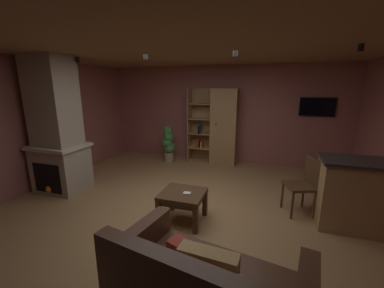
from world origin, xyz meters
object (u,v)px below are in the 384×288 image
Objects in this scene: kitchen_bar_counter at (377,197)px; potted_floor_plant at (169,143)px; bookshelf_cabinet at (221,127)px; stone_fireplace at (57,133)px; coffee_table at (183,198)px; dining_chair at (305,182)px; wall_mounted_tv at (317,107)px; table_book_0 at (187,193)px.

kitchen_bar_counter is 4.51m from potted_floor_plant.
stone_fireplace is at bearing -134.79° from bookshelf_cabinet.
bookshelf_cabinet is at bearing 90.70° from coffee_table.
potted_floor_plant is at bearing -167.58° from bookshelf_cabinet.
stone_fireplace is at bearing -173.74° from dining_chair.
wall_mounted_tv reaches higher than potted_floor_plant.
bookshelf_cabinet is at bearing 92.21° from table_book_0.
wall_mounted_tv reaches higher than coffee_table.
kitchen_bar_counter is 1.63× the size of dining_chair.
stone_fireplace is 3.27× the size of wall_mounted_tv.
table_book_0 is (0.12, -2.98, -0.49)m from bookshelf_cabinet.
dining_chair is at bearing 165.69° from kitchen_bar_counter.
wall_mounted_tv is (2.23, 0.21, 0.57)m from bookshelf_cabinet.
stone_fireplace reaches higher than bookshelf_cabinet.
stone_fireplace is 5.62m from wall_mounted_tv.
potted_floor_plant is at bearing 117.51° from coffee_table.
stone_fireplace is 2.72m from potted_floor_plant.
dining_chair is 3.64m from potted_floor_plant.
bookshelf_cabinet reaches higher than kitchen_bar_counter.
table_book_0 is 1.87m from dining_chair.
wall_mounted_tv reaches higher than dining_chair.
coffee_table is at bearing -124.78° from wall_mounted_tv.
bookshelf_cabinet is at bearing 12.42° from potted_floor_plant.
kitchen_bar_counter reaches higher than potted_floor_plant.
bookshelf_cabinet reaches higher than coffee_table.
stone_fireplace reaches higher than coffee_table.
dining_chair is (1.75, 0.81, 0.16)m from coffee_table.
stone_fireplace reaches higher than potted_floor_plant.
potted_floor_plant reaches higher than coffee_table.
kitchen_bar_counter is 2.69m from coffee_table.
bookshelf_cabinet reaches higher than table_book_0.
coffee_table is 0.13m from table_book_0.
dining_chair is at bearing -50.16° from bookshelf_cabinet.
wall_mounted_tv is (3.58, 0.51, 1.02)m from potted_floor_plant.
potted_floor_plant reaches higher than dining_chair.
coffee_table is (-2.62, -0.59, -0.14)m from kitchen_bar_counter.
dining_chair is 1.19× the size of wall_mounted_tv.
stone_fireplace is 5.31m from kitchen_bar_counter.
bookshelf_cabinet is 3.01m from coffee_table.
dining_chair reaches higher than coffee_table.
stone_fireplace is 2.77m from coffee_table.
table_book_0 is at bearing -20.76° from coffee_table.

